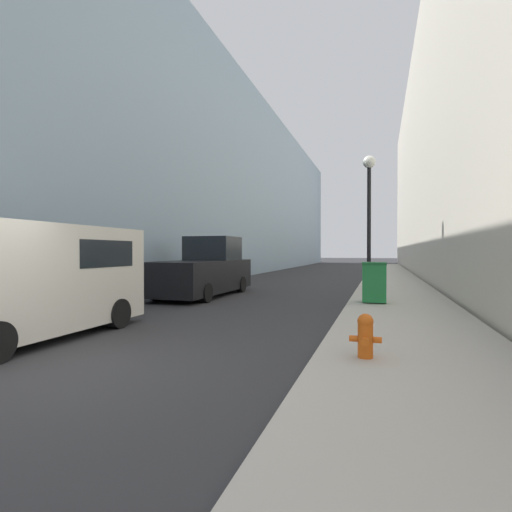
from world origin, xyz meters
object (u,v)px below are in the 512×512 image
lamppost (369,202)px  white_van (32,276)px  trash_bin (374,282)px  fire_hydrant (365,335)px  pickup_truck (205,271)px

lamppost → white_van: size_ratio=1.14×
trash_bin → lamppost: bearing=93.9°
fire_hydrant → lamppost: size_ratio=0.12×
fire_hydrant → white_van: white_van is taller
fire_hydrant → white_van: size_ratio=0.14×
trash_bin → pickup_truck: bearing=168.1°
lamppost → pickup_truck: size_ratio=0.97×
fire_hydrant → pickup_truck: size_ratio=0.12×
lamppost → pickup_truck: lamppost is taller
trash_bin → lamppost: 5.01m
white_van → lamppost: bearing=60.8°
white_van → trash_bin: bearing=46.5°
lamppost → pickup_truck: bearing=-154.8°
fire_hydrant → white_van: bearing=179.9°
lamppost → fire_hydrant: bearing=-88.7°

